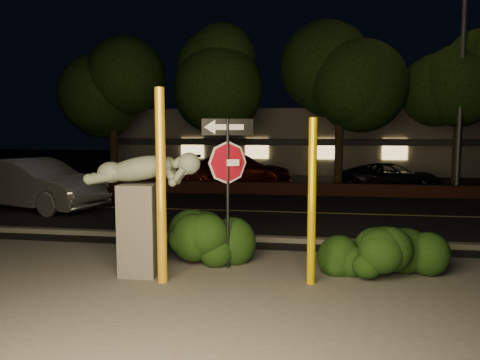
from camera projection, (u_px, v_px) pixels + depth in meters
name	position (u px, v px, depth m)	size (l,w,h in m)	color
ground	(276.00, 199.00, 18.22)	(90.00, 90.00, 0.00)	black
patio	(218.00, 296.00, 7.42)	(14.00, 6.00, 0.02)	#4C4944
road	(268.00, 212.00, 15.27)	(80.00, 8.00, 0.01)	black
lane_marking	(268.00, 211.00, 15.27)	(80.00, 0.12, 0.01)	#B5A148
curb	(251.00, 238.00, 11.24)	(80.00, 0.25, 0.12)	#4C4944
brick_wall	(279.00, 189.00, 19.47)	(40.00, 0.35, 0.50)	#4B2218
parking_lot	(287.00, 180.00, 25.09)	(40.00, 12.00, 0.01)	black
building	(294.00, 140.00, 32.73)	(22.00, 10.20, 4.00)	gray
tree_far_a	(112.00, 73.00, 21.88)	(4.60, 4.60, 7.43)	black
tree_far_b	(228.00, 55.00, 21.13)	(5.20, 5.20, 8.41)	black
tree_far_c	(341.00, 60.00, 19.99)	(4.80, 4.80, 7.84)	black
tree_far_d	(461.00, 65.00, 19.71)	(4.40, 4.40, 7.42)	black
yellow_pole_left	(161.00, 187.00, 7.92)	(0.17, 0.17, 3.35)	yellow
yellow_pole_right	(312.00, 203.00, 7.87)	(0.14, 0.14, 2.85)	#DDAF00
signpost	(228.00, 163.00, 8.74)	(0.92, 0.33, 2.85)	black
sculpture	(141.00, 200.00, 8.41)	(2.10, 0.69, 2.25)	#4C4944
hedge_center	(219.00, 237.00, 9.30)	(2.03, 0.95, 1.06)	black
hedge_right	(364.00, 251.00, 8.31)	(1.53, 0.82, 1.00)	black
hedge_far_right	(402.00, 248.00, 8.41)	(1.54, 0.96, 1.07)	black
streetlight	(457.00, 58.00, 18.20)	(1.37, 0.46, 9.19)	#47474C
silver_sedan	(34.00, 184.00, 15.68)	(1.82, 5.23, 1.72)	#ADADB2
parked_car_red	(171.00, 171.00, 22.13)	(1.76, 4.38, 1.49)	maroon
parked_car_darkred	(240.00, 169.00, 23.29)	(2.10, 5.16, 1.50)	#3A0904
parked_car_dark	(391.00, 177.00, 20.71)	(2.02, 4.39, 1.22)	black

